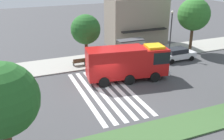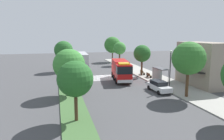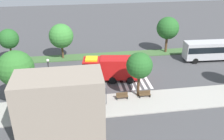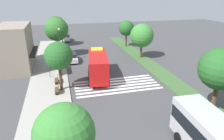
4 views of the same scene
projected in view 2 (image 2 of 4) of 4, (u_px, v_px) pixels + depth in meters
name	position (u px, v px, depth m)	size (l,w,h in m)	color
ground_plane	(107.00, 78.00, 41.12)	(120.00, 120.00, 0.00)	#424244
sidewalk	(149.00, 75.00, 43.44)	(60.00, 5.33, 0.14)	#9E9B93
median_strip	(67.00, 80.00, 39.08)	(60.00, 3.00, 0.14)	#3D6033
crosswalk	(107.00, 77.00, 41.53)	(4.95, 11.55, 0.01)	silver
fire_truck	(121.00, 70.00, 38.38)	(9.18, 3.88, 3.72)	#B71414
parked_car_west	(159.00, 86.00, 31.23)	(4.76, 2.17, 1.64)	silver
transit_bus	(82.00, 58.00, 56.12)	(11.13, 3.27, 3.59)	#B2B2B7
bus_stop_shelter	(159.00, 72.00, 36.88)	(3.50, 1.40, 2.46)	#4C4C51
bench_near_shelter	(149.00, 75.00, 40.91)	(1.60, 0.50, 0.90)	#4C3823
bench_west_of_shelter	(142.00, 72.00, 43.92)	(1.60, 0.50, 0.90)	#4C3823
street_lamp	(170.00, 67.00, 31.27)	(0.36, 0.36, 6.07)	#2D2D30
storefront_building	(202.00, 64.00, 34.55)	(8.92, 5.26, 7.26)	gray
sidewalk_tree_far_west	(112.00, 45.00, 64.31)	(5.07, 5.07, 7.75)	#47301E
sidewalk_tree_west	(120.00, 48.00, 57.16)	(3.47, 3.47, 6.39)	#47301E
sidewalk_tree_center	(142.00, 54.00, 42.32)	(3.50, 3.50, 6.31)	#47301E
sidewalk_tree_east	(189.00, 58.00, 27.46)	(4.44, 4.44, 7.49)	#47301E
median_tree_far_west	(64.00, 50.00, 47.43)	(4.26, 4.26, 6.97)	#513823
median_tree_west	(69.00, 65.00, 28.38)	(4.41, 4.41, 6.47)	#513823
median_tree_center	(75.00, 79.00, 19.75)	(3.50, 3.50, 5.95)	#47301E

